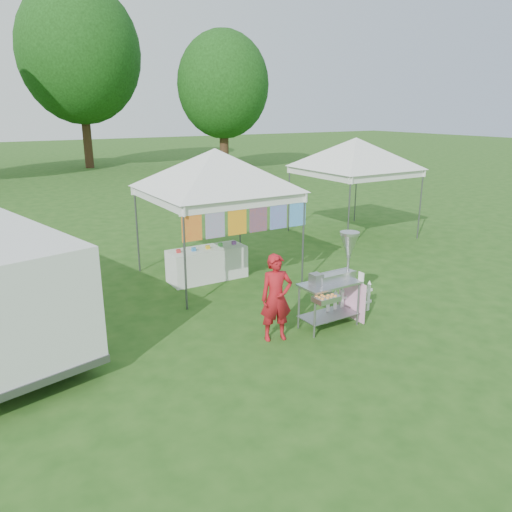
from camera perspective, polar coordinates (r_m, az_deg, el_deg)
ground at (r=9.09m, az=5.87°, el=-8.58°), size 120.00×120.00×0.00m
canopy_main at (r=11.24m, az=-4.71°, el=12.11°), size 4.24×4.24×3.45m
canopy_right at (r=15.63m, az=11.39°, el=13.11°), size 4.24×4.24×3.45m
tree_mid at (r=35.58m, az=-19.55°, el=21.00°), size 7.60×7.60×11.52m
tree_right at (r=32.26m, az=-3.78°, el=18.91°), size 5.60×5.60×8.42m
donut_cart at (r=9.08m, az=9.37°, el=-1.90°), size 1.23×0.86×1.72m
vendor at (r=8.49m, az=2.33°, el=-4.79°), size 0.63×0.50×1.52m
picket_fence at (r=9.71m, az=10.56°, el=-5.27°), size 1.26×0.10×0.56m
display_table at (r=11.64m, az=-5.60°, el=-0.89°), size 1.80×0.70×0.75m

